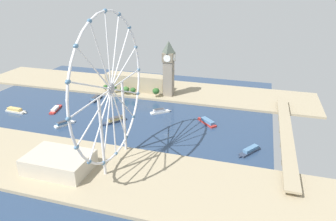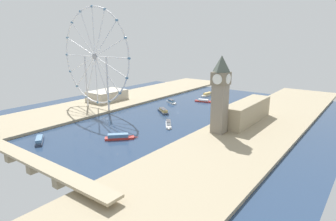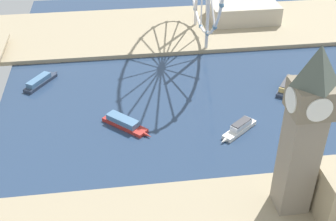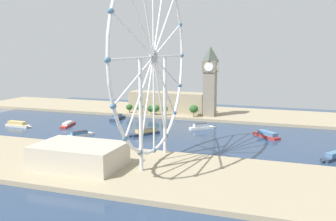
{
  "view_description": "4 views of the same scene",
  "coord_description": "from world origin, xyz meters",
  "views": [
    {
      "loc": [
        314.05,
        173.64,
        156.75
      ],
      "look_at": [
        -9.1,
        77.05,
        13.65
      ],
      "focal_mm": 33.16,
      "sensor_mm": 36.0,
      "label": 1
    },
    {
      "loc": [
        -212.59,
        306.67,
        96.91
      ],
      "look_at": [
        -1.17,
        24.01,
        6.4
      ],
      "focal_mm": 30.58,
      "sensor_mm": 36.0,
      "label": 2
    },
    {
      "loc": [
        -219.38,
        125.95,
        146.78
      ],
      "look_at": [
        -17.98,
        98.78,
        10.12
      ],
      "focal_mm": 47.32,
      "sensor_mm": 36.0,
      "label": 3
    },
    {
      "loc": [
        324.38,
        148.65,
        78.43
      ],
      "look_at": [
        -10.02,
        32.06,
        19.93
      ],
      "focal_mm": 40.55,
      "sensor_mm": 36.0,
      "label": 4
    }
  ],
  "objects": [
    {
      "name": "riverside_hall",
      "position": [
        120.97,
        17.14,
        10.37
      ],
      "size": [
        36.73,
        55.33,
        14.74
      ],
      "primitive_type": "cube",
      "color": "#BCB29E",
      "rests_on": "riverbank_right"
    },
    {
      "name": "riverbank_right",
      "position": [
        112.53,
        0.0,
        1.5
      ],
      "size": [
        90.0,
        520.0,
        3.0
      ],
      "primitive_type": "cube",
      "color": "tan",
      "rests_on": "ground_plane"
    },
    {
      "name": "ground_plane",
      "position": [
        0.0,
        0.0,
        0.0
      ],
      "size": [
        395.07,
        395.07,
        0.0
      ],
      "primitive_type": "plane",
      "color": "navy"
    },
    {
      "name": "tree_row_embankment",
      "position": [
        -74.79,
        -1.24,
        10.61
      ],
      "size": [
        11.76,
        87.32,
        13.17
      ],
      "color": "#513823",
      "rests_on": "riverbank_left"
    },
    {
      "name": "ferris_wheel",
      "position": [
        93.6,
        58.21,
        71.82
      ],
      "size": [
        129.39,
        3.2,
        133.51
      ],
      "color": "silver",
      "rests_on": "riverbank_right"
    },
    {
      "name": "tour_boat_4",
      "position": [
        0.83,
        -72.18,
        1.69
      ],
      "size": [
        33.83,
        13.06,
        4.23
      ],
      "rotation": [
        0.0,
        0.0,
        3.38
      ],
      "color": "#B22D28",
      "rests_on": "ground_plane"
    },
    {
      "name": "river_bridge",
      "position": [
        0.0,
        209.55,
        6.71
      ],
      "size": [
        207.07,
        12.79,
        8.89
      ],
      "color": "tan",
      "rests_on": "ground_plane"
    },
    {
      "name": "tour_boat_0",
      "position": [
        -15.59,
        123.22,
        2.32
      ],
      "size": [
        26.32,
        27.14,
        5.4
      ],
      "rotation": [
        0.0,
        0.0,
        3.95
      ],
      "color": "#B22D28",
      "rests_on": "ground_plane"
    },
    {
      "name": "tour_boat_7",
      "position": [
        -29.0,
        60.35,
        2.39
      ],
      "size": [
        20.97,
        24.93,
        6.02
      ],
      "rotation": [
        0.0,
        0.0,
        2.24
      ],
      "color": "white",
      "rests_on": "ground_plane"
    },
    {
      "name": "riverbank_left",
      "position": [
        -112.53,
        0.0,
        1.5
      ],
      "size": [
        90.0,
        520.0,
        3.0
      ],
      "primitive_type": "cube",
      "color": "tan",
      "rests_on": "ground_plane"
    },
    {
      "name": "tour_boat_6",
      "position": [
        11.95,
        17.38,
        2.54
      ],
      "size": [
        29.55,
        23.13,
        6.0
      ],
      "rotation": [
        0.0,
        0.0,
        5.66
      ],
      "color": "#2D384C",
      "rests_on": "ground_plane"
    },
    {
      "name": "tour_boat_1",
      "position": [
        -47.75,
        -40.46,
        2.37
      ],
      "size": [
        30.89,
        7.51,
        5.79
      ],
      "rotation": [
        0.0,
        0.0,
        3.16
      ],
      "color": "#2D384C",
      "rests_on": "ground_plane"
    },
    {
      "name": "tour_boat_5",
      "position": [
        36.74,
        -35.22,
        2.23
      ],
      "size": [
        25.43,
        16.79,
        5.37
      ],
      "rotation": [
        0.0,
        0.0,
        2.63
      ],
      "color": "white",
      "rests_on": "ground_plane"
    },
    {
      "name": "tour_boat_2",
      "position": [
        38.53,
        174.94,
        2.29
      ],
      "size": [
        28.05,
        20.93,
        5.36
      ],
      "rotation": [
        0.0,
        0.0,
        5.69
      ],
      "color": "#2D384C",
      "rests_on": "ground_plane"
    },
    {
      "name": "clock_tower",
      "position": [
        -88.17,
        54.31,
        43.36
      ],
      "size": [
        16.18,
        16.18,
        77.4
      ],
      "color": "gray",
      "rests_on": "riverbank_left"
    },
    {
      "name": "tour_boat_3",
      "position": [
        20.89,
        -117.26,
        2.38
      ],
      "size": [
        8.33,
        32.41,
        5.58
      ],
      "rotation": [
        0.0,
        0.0,
        1.52
      ],
      "color": "beige",
      "rests_on": "ground_plane"
    },
    {
      "name": "parliament_block",
      "position": [
        -96.17,
        0.95,
        14.89
      ],
      "size": [
        22.0,
        90.73,
        23.78
      ],
      "primitive_type": "cube",
      "color": "tan",
      "rests_on": "riverbank_left"
    }
  ]
}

